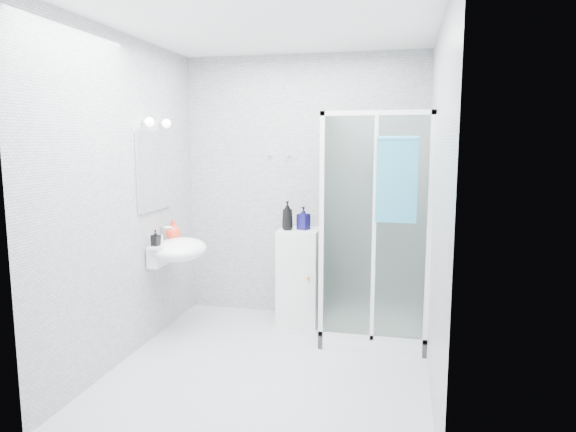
% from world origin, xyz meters
% --- Properties ---
extents(room, '(2.40, 2.60, 2.60)m').
position_xyz_m(room, '(0.00, 0.00, 1.30)').
color(room, '#B8BCBE').
rests_on(room, ground).
extents(shower_enclosure, '(0.90, 0.95, 2.00)m').
position_xyz_m(shower_enclosure, '(0.67, 0.77, 0.45)').
color(shower_enclosure, white).
rests_on(shower_enclosure, ground).
extents(wall_basin, '(0.46, 0.56, 0.35)m').
position_xyz_m(wall_basin, '(-0.99, 0.45, 0.80)').
color(wall_basin, white).
rests_on(wall_basin, ground).
extents(mirror, '(0.02, 0.60, 0.70)m').
position_xyz_m(mirror, '(-1.19, 0.45, 1.50)').
color(mirror, white).
rests_on(mirror, room).
extents(vanity_lights, '(0.10, 0.40, 0.08)m').
position_xyz_m(vanity_lights, '(-1.14, 0.45, 1.92)').
color(vanity_lights, silver).
rests_on(vanity_lights, room).
extents(wall_hooks, '(0.23, 0.06, 0.03)m').
position_xyz_m(wall_hooks, '(-0.25, 1.26, 1.62)').
color(wall_hooks, silver).
rests_on(wall_hooks, room).
extents(storage_cabinet, '(0.39, 0.41, 0.93)m').
position_xyz_m(storage_cabinet, '(0.01, 1.01, 0.46)').
color(storage_cabinet, white).
rests_on(storage_cabinet, ground).
extents(hand_towel, '(0.32, 0.05, 0.68)m').
position_xyz_m(hand_towel, '(0.92, 0.36, 1.48)').
color(hand_towel, teal).
rests_on(hand_towel, shower_enclosure).
extents(shampoo_bottle_a, '(0.12, 0.12, 0.28)m').
position_xyz_m(shampoo_bottle_a, '(-0.09, 0.95, 1.06)').
color(shampoo_bottle_a, black).
rests_on(shampoo_bottle_a, storage_cabinet).
extents(shampoo_bottle_b, '(0.13, 0.13, 0.22)m').
position_xyz_m(shampoo_bottle_b, '(0.05, 1.01, 1.04)').
color(shampoo_bottle_b, '#0F0C49').
rests_on(shampoo_bottle_b, storage_cabinet).
extents(soap_dispenser_orange, '(0.17, 0.17, 0.18)m').
position_xyz_m(soap_dispenser_orange, '(-1.10, 0.60, 0.95)').
color(soap_dispenser_orange, '#FD3E1D').
rests_on(soap_dispenser_orange, wall_basin).
extents(soap_dispenser_black, '(0.07, 0.07, 0.14)m').
position_xyz_m(soap_dispenser_black, '(-1.11, 0.28, 0.93)').
color(soap_dispenser_black, black).
rests_on(soap_dispenser_black, wall_basin).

